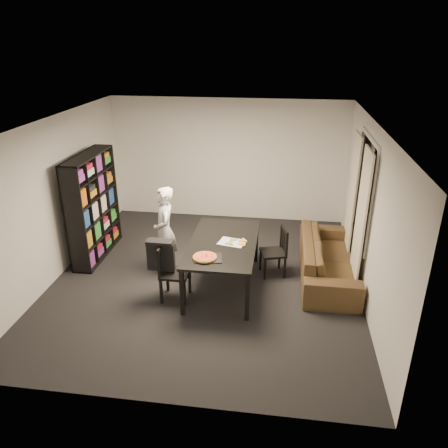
# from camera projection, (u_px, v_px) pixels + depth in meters

# --- Properties ---
(room) EXTENTS (5.01, 5.51, 2.61)m
(room) POSITION_uv_depth(u_px,v_px,m) (205.00, 206.00, 6.85)
(room) COLOR black
(room) RESTS_ON ground
(window_pane) EXTENTS (0.02, 1.40, 1.60)m
(window_pane) POSITION_uv_depth(u_px,v_px,m) (364.00, 189.00, 7.00)
(window_pane) COLOR black
(window_pane) RESTS_ON room
(window_frame) EXTENTS (0.03, 1.52, 1.72)m
(window_frame) POSITION_uv_depth(u_px,v_px,m) (364.00, 189.00, 7.00)
(window_frame) COLOR white
(window_frame) RESTS_ON room
(curtain_left) EXTENTS (0.03, 0.70, 2.25)m
(curtain_left) POSITION_uv_depth(u_px,v_px,m) (360.00, 222.00, 6.68)
(curtain_left) COLOR beige
(curtain_left) RESTS_ON room
(curtain_right) EXTENTS (0.03, 0.70, 2.25)m
(curtain_right) POSITION_uv_depth(u_px,v_px,m) (352.00, 198.00, 7.62)
(curtain_right) COLOR beige
(curtain_right) RESTS_ON room
(bookshelf) EXTENTS (0.35, 1.50, 1.90)m
(bookshelf) POSITION_uv_depth(u_px,v_px,m) (93.00, 207.00, 7.81)
(bookshelf) COLOR black
(bookshelf) RESTS_ON room
(dining_table) EXTENTS (1.05, 1.88, 0.78)m
(dining_table) POSITION_uv_depth(u_px,v_px,m) (223.00, 246.00, 6.89)
(dining_table) COLOR black
(dining_table) RESTS_ON room
(chair_left) EXTENTS (0.43, 0.43, 0.91)m
(chair_left) POSITION_uv_depth(u_px,v_px,m) (169.00, 268.00, 6.64)
(chair_left) COLOR black
(chair_left) RESTS_ON room
(chair_right) EXTENTS (0.49, 0.49, 0.85)m
(chair_right) POSITION_uv_depth(u_px,v_px,m) (278.00, 248.00, 7.33)
(chair_right) COLOR black
(chair_right) RESTS_ON room
(draped_jacket) EXTENTS (0.42, 0.18, 0.50)m
(draped_jacket) POSITION_uv_depth(u_px,v_px,m) (161.00, 254.00, 6.56)
(draped_jacket) COLOR black
(draped_jacket) RESTS_ON chair_left
(person) EXTENTS (0.53, 0.65, 1.52)m
(person) POSITION_uv_depth(u_px,v_px,m) (165.00, 231.00, 7.31)
(person) COLOR silver
(person) RESTS_ON room
(baking_tray) EXTENTS (0.44, 0.37, 0.01)m
(baking_tray) POSITION_uv_depth(u_px,v_px,m) (208.00, 258.00, 6.36)
(baking_tray) COLOR black
(baking_tray) RESTS_ON dining_table
(pepperoni_pizza) EXTENTS (0.35, 0.35, 0.03)m
(pepperoni_pizza) POSITION_uv_depth(u_px,v_px,m) (205.00, 257.00, 6.34)
(pepperoni_pizza) COLOR #A3772F
(pepperoni_pizza) RESTS_ON dining_table
(kitchen_towel) EXTENTS (0.46, 0.38, 0.01)m
(kitchen_towel) POSITION_uv_depth(u_px,v_px,m) (232.00, 242.00, 6.84)
(kitchen_towel) COLOR white
(kitchen_towel) RESTS_ON dining_table
(pizza_slices) EXTENTS (0.41, 0.35, 0.01)m
(pizza_slices) POSITION_uv_depth(u_px,v_px,m) (237.00, 242.00, 6.83)
(pizza_slices) COLOR #BC7E3B
(pizza_slices) RESTS_ON dining_table
(sofa) EXTENTS (0.88, 2.25, 0.66)m
(sofa) POSITION_uv_depth(u_px,v_px,m) (328.00, 258.00, 7.33)
(sofa) COLOR #403019
(sofa) RESTS_ON room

